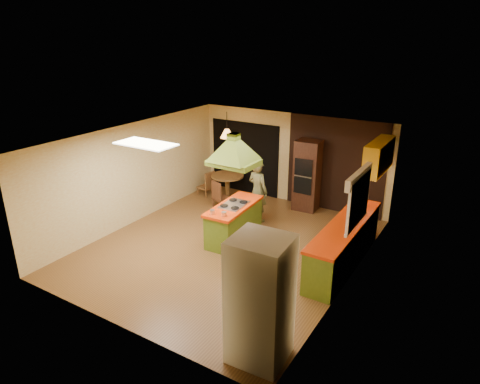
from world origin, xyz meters
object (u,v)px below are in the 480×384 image
Objects in this scene: dining_table at (227,182)px; canister_large at (360,201)px; kitchen_island at (234,222)px; man at (258,191)px; wall_oven at (307,175)px; refrigerator at (260,300)px.

dining_table is 4.15m from canister_large.
man is at bearing 89.52° from kitchen_island.
kitchen_island is 1.08× the size of man.
man is (-0.05, 1.19, 0.36)m from kitchen_island.
canister_large is (4.03, -0.82, 0.55)m from dining_table.
wall_oven is 2.33m from dining_table.
canister_large is at bearing -39.18° from wall_oven.
refrigerator is 8.20× the size of canister_large.
refrigerator reaches higher than dining_table.
dining_table is 3.88× the size of canister_large.
dining_table is at bearing 123.58° from kitchen_island.
wall_oven is 2.05× the size of dining_table.
wall_oven is at bearing 144.52° from canister_large.
man is 6.65× the size of canister_large.
refrigerator reaches higher than wall_oven.
kitchen_island is 1.25m from man.
dining_table is at bearing -172.21° from wall_oven.
man reaches higher than canister_large.
wall_oven reaches higher than kitchen_island.
kitchen_island is 0.88× the size of refrigerator.
refrigerator is at bearing 131.94° from man.
man is 4.89m from refrigerator.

